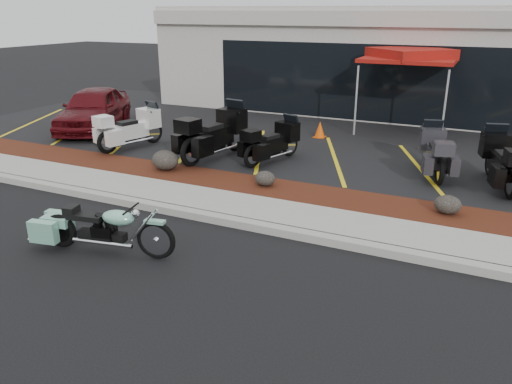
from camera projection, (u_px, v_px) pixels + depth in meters
The scene contains 18 objects.
ground at pixel (241, 250), 8.55m from camera, with size 90.00×90.00×0.00m, color black.
curb at pixel (262, 227), 9.29m from camera, with size 24.00×0.25×0.15m, color gray.
sidewalk at pixel (277, 214), 9.88m from camera, with size 24.00×1.20×0.15m, color gray.
mulch_bed at pixel (298, 194), 10.90m from camera, with size 24.00×1.20×0.16m, color #33180B.
upper_lot at pixel (359, 140), 15.50m from camera, with size 26.00×9.60×0.15m, color black.
dealership_building at pixel (401, 59), 20.17m from camera, with size 18.00×8.16×4.00m.
boulder_left at pixel (165, 160), 12.25m from camera, with size 0.69×0.57×0.49m, color black.
boulder_mid at pixel (265, 178), 11.16m from camera, with size 0.47×0.39×0.34m, color black.
boulder_right at pixel (448, 205), 9.63m from camera, with size 0.51×0.43×0.36m, color black.
hero_cruiser at pixel (156, 234), 8.10m from camera, with size 2.55×0.65×0.90m, color #78BB9E, non-canonical shape.
touring_white at pixel (153, 122), 14.64m from camera, with size 2.14×0.82×1.25m, color white, non-canonical shape.
touring_black_front at pixel (235, 125), 13.77m from camera, with size 2.49×0.95×1.45m, color black, non-canonical shape.
touring_black_mid at pixel (290, 135), 13.30m from camera, with size 1.97×0.75×1.15m, color black, non-canonical shape.
touring_grey at pixel (431, 143), 12.47m from camera, with size 2.05×0.78×1.19m, color #2E2E33, non-canonical shape.
touring_black_rear at pixel (493, 150), 11.69m from camera, with size 2.19×0.84×1.28m, color black, non-canonical shape.
parked_car at pixel (94, 109), 16.29m from camera, with size 1.63×4.04×1.38m, color #4D0B10.
traffic_cone at pixel (320, 129), 15.42m from camera, with size 0.33×0.33×0.50m, color #D74A07.
popup_canopy at pixel (410, 56), 15.61m from camera, with size 2.96×2.96×2.60m.
Camera 1 is at (3.49, -6.85, 3.89)m, focal length 35.00 mm.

